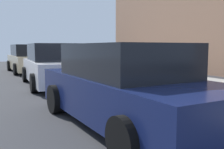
{
  "coord_description": "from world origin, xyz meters",
  "views": [
    {
      "loc": [
        -8.52,
        3.89,
        1.48
      ],
      "look_at": [
        -1.14,
        0.23,
        0.6
      ],
      "focal_mm": 41.17,
      "sensor_mm": 36.0,
      "label": 1
    }
  ],
  "objects_px": {
    "suitcase_teal_10": "(111,71)",
    "fire_hydrant": "(101,68)",
    "parked_car_beige_2": "(29,59)",
    "suitcase_silver_0": "(189,85)",
    "suitcase_navy_9": "(114,73)",
    "suitcase_navy_2": "(165,80)",
    "suitcase_red_1": "(174,84)",
    "suitcase_red_8": "(120,73)",
    "suitcase_maroon_5": "(138,75)",
    "suitcase_silver_7": "(126,76)",
    "parked_car_navy_0": "(124,87)",
    "parked_car_white_1": "(53,66)",
    "suitcase_black_4": "(145,78)",
    "suitcase_teal_3": "(154,81)",
    "bollard_post": "(92,66)",
    "suitcase_olive_6": "(133,73)"
  },
  "relations": [
    {
      "from": "suitcase_red_1",
      "to": "suitcase_olive_6",
      "type": "height_order",
      "value": "suitcase_olive_6"
    },
    {
      "from": "suitcase_teal_3",
      "to": "fire_hydrant",
      "type": "bearing_deg",
      "value": -0.38
    },
    {
      "from": "suitcase_red_1",
      "to": "suitcase_maroon_5",
      "type": "bearing_deg",
      "value": -0.35
    },
    {
      "from": "suitcase_red_1",
      "to": "suitcase_navy_2",
      "type": "distance_m",
      "value": 0.47
    },
    {
      "from": "suitcase_black_4",
      "to": "fire_hydrant",
      "type": "height_order",
      "value": "suitcase_black_4"
    },
    {
      "from": "suitcase_silver_0",
      "to": "suitcase_teal_3",
      "type": "relative_size",
      "value": 1.55
    },
    {
      "from": "suitcase_teal_10",
      "to": "parked_car_navy_0",
      "type": "relative_size",
      "value": 0.19
    },
    {
      "from": "suitcase_maroon_5",
      "to": "suitcase_red_8",
      "type": "bearing_deg",
      "value": -2.21
    },
    {
      "from": "suitcase_olive_6",
      "to": "suitcase_navy_9",
      "type": "xyz_separation_m",
      "value": [
        1.38,
        0.07,
        -0.12
      ]
    },
    {
      "from": "suitcase_teal_3",
      "to": "bollard_post",
      "type": "xyz_separation_m",
      "value": [
        4.89,
        0.12,
        0.16
      ]
    },
    {
      "from": "suitcase_teal_3",
      "to": "suitcase_olive_6",
      "type": "distance_m",
      "value": 1.41
    },
    {
      "from": "suitcase_navy_2",
      "to": "suitcase_red_8",
      "type": "distance_m",
      "value": 2.8
    },
    {
      "from": "suitcase_red_1",
      "to": "suitcase_red_8",
      "type": "height_order",
      "value": "suitcase_red_8"
    },
    {
      "from": "suitcase_black_4",
      "to": "suitcase_red_8",
      "type": "height_order",
      "value": "suitcase_red_8"
    },
    {
      "from": "suitcase_olive_6",
      "to": "fire_hydrant",
      "type": "xyz_separation_m",
      "value": [
        2.73,
        0.06,
        -0.01
      ]
    },
    {
      "from": "suitcase_red_1",
      "to": "suitcase_navy_2",
      "type": "relative_size",
      "value": 0.86
    },
    {
      "from": "suitcase_maroon_5",
      "to": "suitcase_navy_9",
      "type": "bearing_deg",
      "value": -1.07
    },
    {
      "from": "suitcase_red_8",
      "to": "bollard_post",
      "type": "height_order",
      "value": "suitcase_red_8"
    },
    {
      "from": "suitcase_navy_2",
      "to": "parked_car_white_1",
      "type": "distance_m",
      "value": 4.57
    },
    {
      "from": "parked_car_navy_0",
      "to": "parked_car_beige_2",
      "type": "bearing_deg",
      "value": 0.0
    },
    {
      "from": "suitcase_red_1",
      "to": "suitcase_silver_7",
      "type": "bearing_deg",
      "value": -1.02
    },
    {
      "from": "suitcase_navy_9",
      "to": "suitcase_maroon_5",
      "type": "bearing_deg",
      "value": 178.93
    },
    {
      "from": "suitcase_maroon_5",
      "to": "suitcase_teal_10",
      "type": "height_order",
      "value": "suitcase_maroon_5"
    },
    {
      "from": "suitcase_maroon_5",
      "to": "suitcase_silver_7",
      "type": "height_order",
      "value": "suitcase_maroon_5"
    },
    {
      "from": "suitcase_teal_10",
      "to": "fire_hydrant",
      "type": "relative_size",
      "value": 1.27
    },
    {
      "from": "suitcase_red_1",
      "to": "suitcase_red_8",
      "type": "relative_size",
      "value": 0.92
    },
    {
      "from": "suitcase_navy_2",
      "to": "suitcase_maroon_5",
      "type": "relative_size",
      "value": 0.96
    },
    {
      "from": "suitcase_silver_0",
      "to": "suitcase_teal_10",
      "type": "relative_size",
      "value": 1.05
    },
    {
      "from": "suitcase_teal_3",
      "to": "suitcase_silver_7",
      "type": "distance_m",
      "value": 1.84
    },
    {
      "from": "suitcase_maroon_5",
      "to": "fire_hydrant",
      "type": "bearing_deg",
      "value": -0.88
    },
    {
      "from": "suitcase_silver_0",
      "to": "suitcase_maroon_5",
      "type": "height_order",
      "value": "suitcase_maroon_5"
    },
    {
      "from": "suitcase_red_1",
      "to": "fire_hydrant",
      "type": "height_order",
      "value": "suitcase_red_1"
    },
    {
      "from": "suitcase_black_4",
      "to": "suitcase_olive_6",
      "type": "xyz_separation_m",
      "value": [
        0.93,
        -0.12,
        0.06
      ]
    },
    {
      "from": "bollard_post",
      "to": "parked_car_navy_0",
      "type": "distance_m",
      "value": 7.52
    },
    {
      "from": "suitcase_teal_3",
      "to": "parked_car_beige_2",
      "type": "distance_m",
      "value": 9.56
    },
    {
      "from": "suitcase_black_4",
      "to": "parked_car_navy_0",
      "type": "bearing_deg",
      "value": 140.06
    },
    {
      "from": "suitcase_navy_2",
      "to": "parked_car_beige_2",
      "type": "height_order",
      "value": "parked_car_beige_2"
    },
    {
      "from": "fire_hydrant",
      "to": "parked_car_navy_0",
      "type": "distance_m",
      "value": 6.86
    },
    {
      "from": "suitcase_silver_0",
      "to": "suitcase_navy_9",
      "type": "xyz_separation_m",
      "value": [
        4.2,
        0.06,
        -0.09
      ]
    },
    {
      "from": "suitcase_navy_2",
      "to": "suitcase_teal_10",
      "type": "xyz_separation_m",
      "value": [
        3.71,
        -0.03,
        -0.06
      ]
    },
    {
      "from": "suitcase_teal_10",
      "to": "parked_car_beige_2",
      "type": "bearing_deg",
      "value": 21.94
    },
    {
      "from": "fire_hydrant",
      "to": "bollard_post",
      "type": "bearing_deg",
      "value": 11.2
    },
    {
      "from": "suitcase_maroon_5",
      "to": "suitcase_red_1",
      "type": "bearing_deg",
      "value": 179.65
    },
    {
      "from": "suitcase_navy_2",
      "to": "suitcase_black_4",
      "type": "xyz_separation_m",
      "value": [
        0.96,
        0.08,
        -0.04
      ]
    },
    {
      "from": "suitcase_red_1",
      "to": "parked_car_navy_0",
      "type": "height_order",
      "value": "parked_car_navy_0"
    },
    {
      "from": "suitcase_navy_2",
      "to": "suitcase_navy_9",
      "type": "bearing_deg",
      "value": 0.57
    },
    {
      "from": "suitcase_red_1",
      "to": "suitcase_olive_6",
      "type": "bearing_deg",
      "value": -2.94
    },
    {
      "from": "suitcase_black_4",
      "to": "suitcase_navy_9",
      "type": "xyz_separation_m",
      "value": [
        2.3,
        -0.05,
        -0.06
      ]
    },
    {
      "from": "parked_car_white_1",
      "to": "parked_car_navy_0",
      "type": "bearing_deg",
      "value": -180.0
    },
    {
      "from": "suitcase_teal_3",
      "to": "suitcase_navy_9",
      "type": "xyz_separation_m",
      "value": [
        2.78,
        -0.01,
        -0.01
      ]
    }
  ]
}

